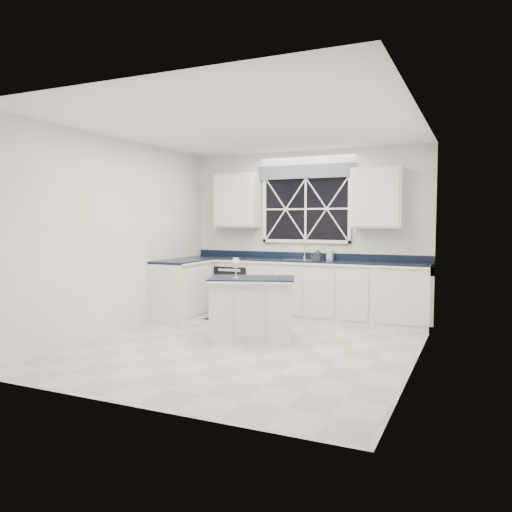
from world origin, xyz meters
The scene contains 13 objects.
ground centered at (0.00, 0.00, 0.00)m, with size 4.50×4.50×0.00m, color beige.
back_wall centered at (0.00, 2.25, 1.35)m, with size 4.00×0.10×2.70m, color white.
base_cabinets centered at (-0.33, 1.78, 0.45)m, with size 3.99×1.60×0.90m.
countertop centered at (0.00, 1.95, 0.92)m, with size 3.98×0.64×0.04m, color black.
dishwasher centered at (-1.10, 1.95, 0.41)m, with size 0.60×0.58×0.82m, color black.
window centered at (0.00, 2.20, 1.83)m, with size 1.65×0.09×1.26m.
upper_cabinets centered at (0.00, 2.08, 1.90)m, with size 3.10×0.34×0.90m.
faucet centered at (0.00, 2.14, 1.10)m, with size 0.05×0.20×0.30m.
island centered at (-0.10, 0.34, 0.41)m, with size 1.25×0.99×0.82m.
rug centered at (-0.73, 1.35, 0.01)m, with size 1.41×1.02×0.02m.
kettle centered at (0.29, 1.94, 1.02)m, with size 0.24×0.19×0.17m.
wine_glass centered at (-0.28, 0.23, 1.00)m, with size 0.11×0.11×0.26m.
soap_bottle centered at (0.43, 2.14, 1.05)m, with size 0.10×0.10×0.21m, color silver.
Camera 1 is at (2.62, -5.54, 1.55)m, focal length 35.00 mm.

